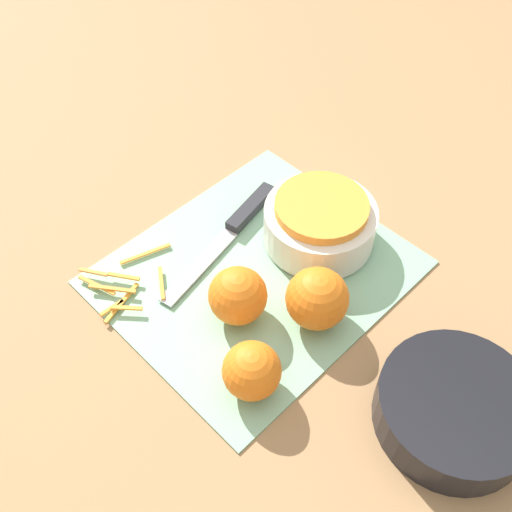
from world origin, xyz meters
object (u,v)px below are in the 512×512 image
orange_left (238,296)px  orange_back (252,371)px  bowl_dark (455,409)px  bowl_speckled (320,222)px  knife (239,221)px  orange_right (319,297)px

orange_left → orange_back: orange_left is taller
bowl_dark → bowl_speckled: bearing=-108.8°
bowl_dark → orange_left: 0.28m
bowl_speckled → knife: bearing=-58.3°
bowl_dark → orange_right: orange_right is taller
orange_right → orange_back: bearing=5.4°
bowl_dark → knife: bearing=-95.5°
bowl_speckled → orange_left: 0.17m
knife → orange_right: 0.19m
bowl_speckled → knife: 0.12m
orange_left → orange_back: 0.10m
knife → orange_left: (0.11, 0.11, 0.03)m
orange_right → orange_back: (0.13, 0.01, -0.01)m
knife → bowl_dark: bearing=73.1°
bowl_speckled → knife: (0.06, -0.10, -0.03)m
bowl_dark → knife: bowl_dark is taller
bowl_dark → orange_back: (0.13, -0.19, 0.01)m
bowl_speckled → orange_back: 0.25m
orange_left → orange_right: 0.10m
bowl_dark → knife: (-0.04, -0.38, -0.01)m
bowl_speckled → knife: bowl_speckled is taller
bowl_speckled → bowl_dark: bearing=71.2°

